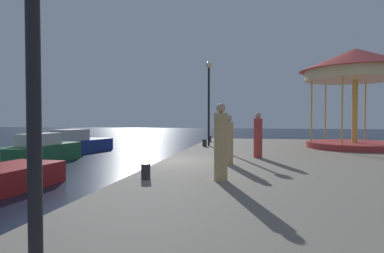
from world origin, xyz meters
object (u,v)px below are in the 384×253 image
(motorboat_blue, at_px, (78,143))
(person_near_carousel, at_px, (228,141))
(motorboat_green, at_px, (41,151))
(bollard_center, at_px, (205,143))
(carousel, at_px, (355,74))
(bollard_south, at_px, (210,139))
(person_mid_promenade, at_px, (258,136))
(person_by_the_water, at_px, (221,144))
(bollard_north, at_px, (146,172))
(lamp_post_mid_promenade, at_px, (209,89))

(motorboat_blue, relative_size, person_near_carousel, 3.07)
(motorboat_green, bearing_deg, bollard_center, 15.99)
(carousel, relative_size, bollard_center, 13.99)
(carousel, bearing_deg, person_near_carousel, -130.04)
(carousel, bearing_deg, bollard_south, 159.40)
(bollard_center, height_order, person_mid_promenade, person_mid_promenade)
(person_mid_promenade, height_order, person_by_the_water, person_by_the_water)
(motorboat_green, xyz_separation_m, person_near_carousel, (10.23, -4.20, 0.98))
(bollard_south, xyz_separation_m, person_by_the_water, (2.09, -13.13, 0.72))
(motorboat_green, bearing_deg, carousel, 10.28)
(bollard_north, height_order, person_near_carousel, person_near_carousel)
(motorboat_green, relative_size, bollard_north, 12.66)
(person_by_the_water, bearing_deg, bollard_south, 99.05)
(bollard_north, distance_m, person_mid_promenade, 5.94)
(motorboat_blue, xyz_separation_m, bollard_center, (9.34, -2.86, 0.40))
(motorboat_blue, relative_size, bollard_south, 12.99)
(carousel, distance_m, bollard_center, 8.66)
(bollard_north, bearing_deg, carousel, 52.49)
(motorboat_blue, bearing_deg, person_mid_promenade, -31.39)
(person_mid_promenade, height_order, person_near_carousel, person_mid_promenade)
(bollard_center, distance_m, person_by_the_water, 9.78)
(carousel, height_order, bollard_north, carousel)
(carousel, height_order, lamp_post_mid_promenade, carousel)
(bollard_center, bearing_deg, bollard_south, 93.42)
(person_mid_promenade, distance_m, person_by_the_water, 5.08)
(motorboat_green, relative_size, motorboat_blue, 0.97)
(motorboat_blue, height_order, bollard_center, motorboat_blue)
(bollard_center, height_order, person_by_the_water, person_by_the_water)
(lamp_post_mid_promenade, height_order, person_near_carousel, lamp_post_mid_promenade)
(lamp_post_mid_promenade, distance_m, bollard_center, 3.03)
(person_mid_promenade, bearing_deg, carousel, 45.70)
(lamp_post_mid_promenade, bearing_deg, bollard_center, -110.89)
(bollard_north, distance_m, person_near_carousel, 3.69)
(bollard_south, bearing_deg, lamp_post_mid_promenade, -83.01)
(motorboat_blue, bearing_deg, bollard_center, -17.02)
(lamp_post_mid_promenade, distance_m, person_near_carousel, 7.63)
(bollard_south, relative_size, person_mid_promenade, 0.22)
(lamp_post_mid_promenade, xyz_separation_m, person_near_carousel, (1.66, -7.05, -2.40))
(motorboat_blue, relative_size, lamp_post_mid_promenade, 1.10)
(person_mid_promenade, bearing_deg, bollard_south, 110.58)
(bollard_north, distance_m, person_by_the_water, 2.06)
(motorboat_green, bearing_deg, motorboat_blue, 100.12)
(bollard_center, xyz_separation_m, person_by_the_water, (1.88, -9.57, 0.72))
(motorboat_green, xyz_separation_m, lamp_post_mid_promenade, (8.57, 2.85, 3.38))
(lamp_post_mid_promenade, distance_m, bollard_south, 4.34)
(lamp_post_mid_promenade, bearing_deg, person_near_carousel, -76.75)
(bollard_center, height_order, bollard_north, same)
(lamp_post_mid_promenade, relative_size, bollard_center, 11.81)
(person_by_the_water, bearing_deg, bollard_center, 101.11)
(motorboat_green, height_order, motorboat_blue, motorboat_blue)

